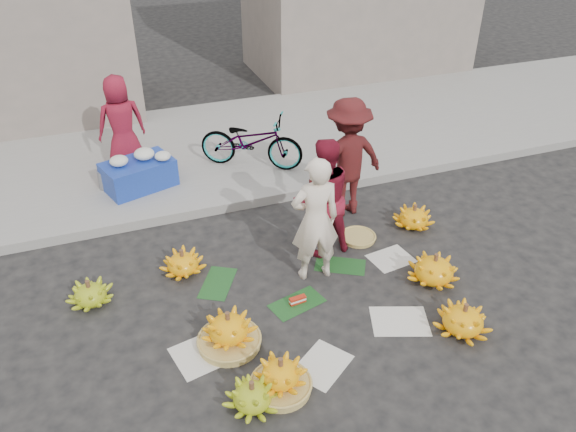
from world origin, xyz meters
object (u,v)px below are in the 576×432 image
object	(u,v)px
banana_bunch_0	(229,331)
vendor_cream	(315,220)
banana_bunch_4	(434,269)
flower_table	(139,172)
bicycle	(251,141)

from	to	relation	value
banana_bunch_0	vendor_cream	bearing A→B (deg)	31.61
banana_bunch_4	vendor_cream	xyz separation A→B (m)	(-1.36, 0.64, 0.65)
vendor_cream	flower_table	bearing A→B (deg)	-53.25
vendor_cream	bicycle	bearing A→B (deg)	-86.64
bicycle	flower_table	bearing A→B (deg)	124.11
vendor_cream	bicycle	world-z (taller)	vendor_cream
bicycle	banana_bunch_4	bearing A→B (deg)	-128.47
flower_table	bicycle	xyz separation A→B (m)	(1.86, 0.07, 0.21)
banana_bunch_0	flower_table	world-z (taller)	flower_table
banana_bunch_0	bicycle	xyz separation A→B (m)	(1.43, 3.77, 0.38)
bicycle	vendor_cream	bearing A→B (deg)	-149.72
banana_bunch_4	banana_bunch_0	bearing A→B (deg)	-176.08
banana_bunch_4	bicycle	distance (m)	3.82
banana_bunch_4	vendor_cream	world-z (taller)	vendor_cream
banana_bunch_0	vendor_cream	size ratio (longest dim) A/B	0.42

